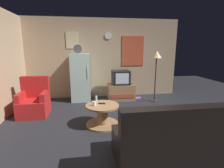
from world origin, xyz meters
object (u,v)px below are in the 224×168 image
(coffee_table, at_px, (102,115))
(wine_glass, at_px, (96,99))
(remote_control, at_px, (102,103))
(couch, at_px, (172,140))
(fridge, at_px, (81,77))
(standing_lamp, at_px, (156,58))
(crt_tv, at_px, (121,77))
(tv_stand, at_px, (121,92))
(book_stack, at_px, (138,98))
(armchair, at_px, (34,102))
(mug_ceramic_white, at_px, (94,104))

(coffee_table, height_order, wine_glass, wine_glass)
(remote_control, relative_size, couch, 0.09)
(fridge, relative_size, standing_lamp, 1.11)
(crt_tv, height_order, standing_lamp, standing_lamp)
(fridge, height_order, couch, fridge)
(wine_glass, bearing_deg, couch, -54.77)
(tv_stand, bearing_deg, standing_lamp, -17.61)
(standing_lamp, xyz_separation_m, wine_glass, (-1.91, -1.30, -0.82))
(fridge, distance_m, book_stack, 1.99)
(couch, xyz_separation_m, book_stack, (0.40, 3.02, -0.28))
(fridge, relative_size, remote_control, 11.80)
(book_stack, bearing_deg, armchair, -164.13)
(fridge, relative_size, book_stack, 9.31)
(coffee_table, distance_m, couch, 1.61)
(standing_lamp, height_order, armchair, standing_lamp)
(coffee_table, relative_size, armchair, 0.75)
(standing_lamp, distance_m, mug_ceramic_white, 2.61)
(tv_stand, height_order, mug_ceramic_white, mug_ceramic_white)
(fridge, xyz_separation_m, wine_glass, (0.40, -1.76, -0.21))
(tv_stand, xyz_separation_m, standing_lamp, (1.02, -0.32, 1.10))
(armchair, bearing_deg, tv_stand, 21.13)
(tv_stand, bearing_deg, coffee_table, -113.27)
(tv_stand, height_order, coffee_table, tv_stand)
(fridge, xyz_separation_m, book_stack, (1.85, -0.22, -0.72))
(wine_glass, relative_size, remote_control, 1.00)
(crt_tv, height_order, armchair, crt_tv)
(standing_lamp, height_order, wine_glass, standing_lamp)
(mug_ceramic_white, bearing_deg, tv_stand, 62.67)
(wine_glass, distance_m, armchair, 1.69)
(tv_stand, bearing_deg, remote_control, -114.10)
(standing_lamp, height_order, coffee_table, standing_lamp)
(fridge, xyz_separation_m, standing_lamp, (2.31, -0.46, 0.60))
(remote_control, bearing_deg, wine_glass, 148.44)
(wine_glass, bearing_deg, crt_tv, 61.62)
(remote_control, bearing_deg, fridge, 117.65)
(armchair, relative_size, couch, 0.56)
(tv_stand, bearing_deg, mug_ceramic_white, -117.33)
(coffee_table, distance_m, mug_ceramic_white, 0.33)
(crt_tv, bearing_deg, mug_ceramic_white, -116.92)
(tv_stand, distance_m, mug_ceramic_white, 2.07)
(standing_lamp, relative_size, wine_glass, 10.60)
(coffee_table, bearing_deg, standing_lamp, 39.47)
(armchair, height_order, book_stack, armchair)
(tv_stand, distance_m, coffee_table, 1.96)
(coffee_table, bearing_deg, mug_ceramic_white, -171.79)
(coffee_table, relative_size, mug_ceramic_white, 8.00)
(wine_glass, xyz_separation_m, couch, (1.05, -1.49, -0.23))
(fridge, height_order, book_stack, fridge)
(standing_lamp, xyz_separation_m, book_stack, (-0.46, 0.23, -1.32))
(coffee_table, bearing_deg, book_stack, 52.12)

